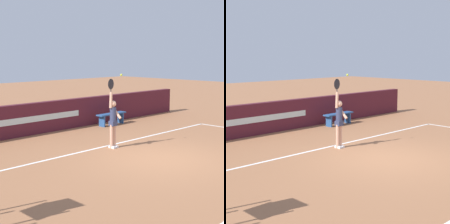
# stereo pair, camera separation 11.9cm
# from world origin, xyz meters

# --- Properties ---
(ground_plane) EXTENTS (60.00, 60.00, 0.00)m
(ground_plane) POSITION_xyz_m (0.00, 0.00, 0.00)
(ground_plane) COLOR #9D6542
(court_lines) EXTENTS (11.65, 5.88, 0.00)m
(court_lines) POSITION_xyz_m (0.00, -0.65, 0.00)
(court_lines) COLOR white
(court_lines) RESTS_ON ground
(back_wall) EXTENTS (15.61, 0.30, 1.21)m
(back_wall) POSITION_xyz_m (-0.00, 5.58, 0.61)
(back_wall) COLOR #4E1925
(back_wall) RESTS_ON ground
(tennis_player) EXTENTS (0.42, 0.41, 2.28)m
(tennis_player) POSITION_xyz_m (-0.07, 1.90, 0.93)
(tennis_player) COLOR tan
(tennis_player) RESTS_ON ground
(tennis_ball) EXTENTS (0.07, 0.07, 0.07)m
(tennis_ball) POSITION_xyz_m (0.16, 1.75, 2.39)
(tennis_ball) COLOR #CBDD2B
(courtside_bench_near) EXTENTS (1.58, 0.44, 0.52)m
(courtside_bench_near) POSITION_xyz_m (2.80, 4.84, 0.39)
(courtside_bench_near) COLOR #274F8A
(courtside_bench_near) RESTS_ON ground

